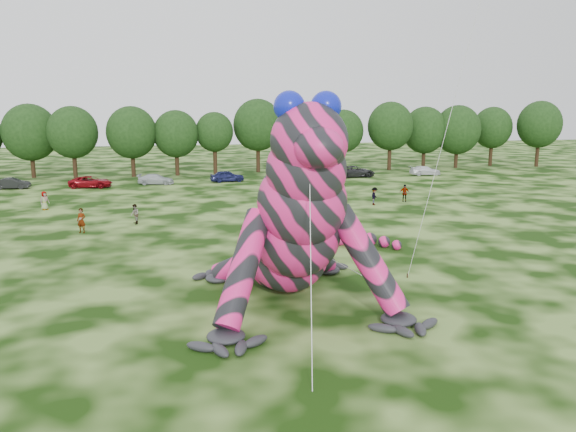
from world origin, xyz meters
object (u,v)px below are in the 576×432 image
at_px(tree_8, 176,143).
at_px(car_4, 227,176).
at_px(tree_16, 492,136).
at_px(spectator_1, 135,214).
at_px(tree_12, 343,140).
at_px(spectator_2, 374,196).
at_px(inflatable_gecko, 281,193).
at_px(tree_10, 258,136).
at_px(car_2, 91,182).
at_px(car_5, 314,176).
at_px(car_3, 156,179).
at_px(tree_9, 215,143).
at_px(tree_11, 302,137).
at_px(spectator_3, 404,193).
at_px(spectator_5, 277,224).
at_px(car_7, 425,171).
at_px(car_6, 355,171).
at_px(tree_6, 73,142).
at_px(spectator_0, 81,221).
at_px(tree_7, 132,142).
at_px(tree_15, 457,137).
at_px(tree_13, 390,136).
at_px(tree_5, 31,141).
at_px(car_1, 12,183).
at_px(tree_14, 424,137).
at_px(tree_17, 539,134).
at_px(spectator_4, 44,201).

xyz_separation_m(tree_8, car_4, (6.00, -8.23, -3.74)).
height_order(tree_16, spectator_1, tree_16).
bearing_deg(tree_12, spectator_2, -101.97).
xyz_separation_m(inflatable_gecko, tree_10, (7.48, 52.63, 0.21)).
xyz_separation_m(tree_8, spectator_2, (18.05, -28.37, -3.61)).
xyz_separation_m(car_2, spectator_1, (6.08, -22.73, 0.14)).
bearing_deg(car_5, car_3, 75.11).
height_order(tree_9, tree_11, tree_11).
height_order(tree_9, spectator_3, tree_9).
height_order(car_5, spectator_5, spectator_5).
relative_size(inflatable_gecko, car_7, 4.64).
height_order(car_5, car_6, car_6).
xyz_separation_m(inflatable_gecko, tree_9, (1.15, 51.39, -0.70)).
distance_m(tree_6, spectator_0, 35.52).
bearing_deg(tree_7, car_5, -24.81).
distance_m(tree_16, car_6, 28.16).
relative_size(tree_15, spectator_5, 5.15).
bearing_deg(car_3, car_7, -75.47).
xyz_separation_m(tree_6, tree_9, (18.62, 0.66, -0.41)).
bearing_deg(tree_13, tree_10, 175.79).
bearing_deg(tree_5, tree_10, 0.27).
bearing_deg(car_1, inflatable_gecko, -147.56).
bearing_deg(tree_13, spectator_0, -138.05).
bearing_deg(tree_14, car_4, -162.54).
height_order(tree_10, tree_16, tree_10).
bearing_deg(car_6, tree_17, -80.04).
xyz_separation_m(inflatable_gecko, tree_11, (13.87, 52.24, -0.01)).
distance_m(tree_10, spectator_3, 30.82).
distance_m(tree_13, car_7, 8.80).
xyz_separation_m(tree_17, car_6, (-32.72, -6.78, -4.39)).
bearing_deg(car_2, tree_8, -38.16).
bearing_deg(tree_8, spectator_0, -102.76).
xyz_separation_m(tree_9, spectator_4, (-17.94, -24.63, -3.48)).
distance_m(tree_9, tree_10, 6.52).
distance_m(tree_9, tree_17, 50.89).
distance_m(tree_10, car_6, 15.35).
distance_m(tree_9, tree_15, 37.41).
distance_m(tree_12, spectator_1, 44.09).
relative_size(tree_14, tree_17, 0.91).
distance_m(inflatable_gecko, tree_11, 54.05).
height_order(tree_5, spectator_5, tree_5).
height_order(tree_8, tree_10, tree_10).
distance_m(inflatable_gecko, tree_6, 53.66).
distance_m(tree_15, car_4, 38.00).
relative_size(spectator_4, spectator_2, 1.00).
bearing_deg(car_1, tree_14, -75.62).
bearing_deg(car_5, tree_6, 61.61).
height_order(tree_17, spectator_4, tree_17).
height_order(tree_9, car_6, tree_9).
bearing_deg(spectator_5, car_3, 149.25).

